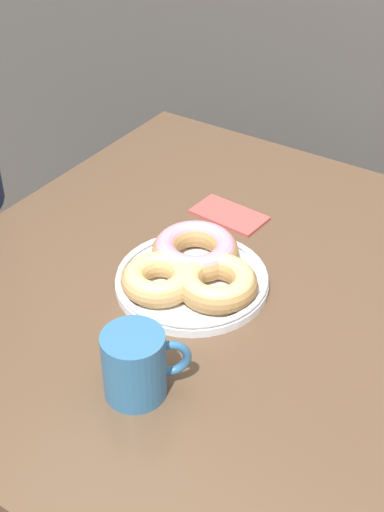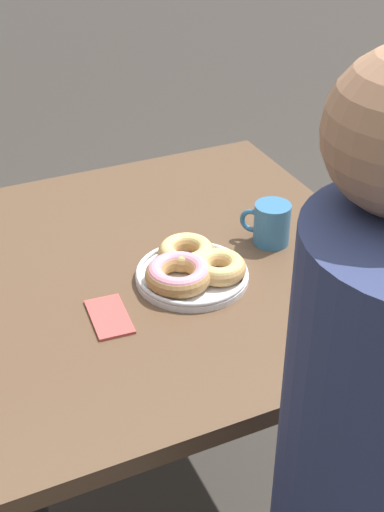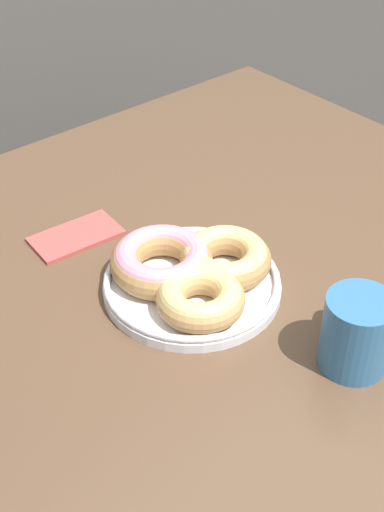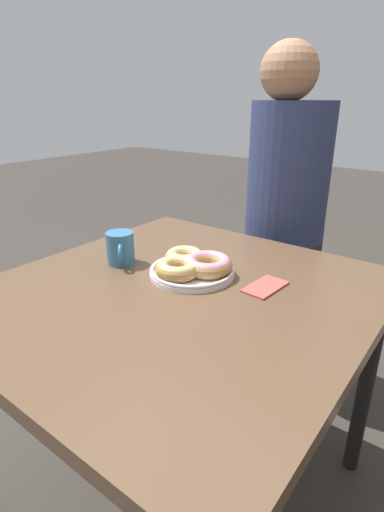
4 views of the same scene
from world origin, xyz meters
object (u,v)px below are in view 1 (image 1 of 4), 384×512
dining_table (248,334)px  coffee_mug (136,364)px  napkin (229,215)px  donut_plate (192,271)px

dining_table → coffee_mug: coffee_mug is taller
dining_table → coffee_mug: bearing=-96.6°
napkin → coffee_mug: bearing=-74.9°
donut_plate → coffee_mug: coffee_mug is taller
dining_table → coffee_mug: size_ratio=9.71×
donut_plate → coffee_mug: (0.06, -0.23, 0.02)m
donut_plate → napkin: 0.22m
napkin → dining_table: bearing=-50.9°
dining_table → donut_plate: bearing=-164.3°
donut_plate → napkin: (-0.06, 0.21, -0.03)m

